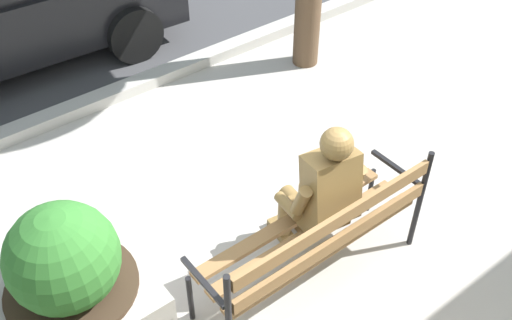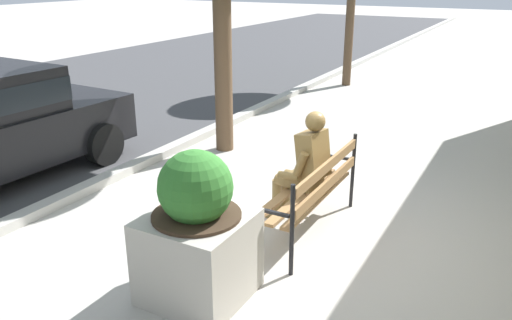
# 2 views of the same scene
# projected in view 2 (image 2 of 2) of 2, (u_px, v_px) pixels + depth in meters

# --- Properties ---
(ground_plane) EXTENTS (80.00, 80.00, 0.00)m
(ground_plane) POSITION_uv_depth(u_px,v_px,m) (293.00, 233.00, 5.78)
(ground_plane) COLOR #ADA8A0
(curb_stone) EXTENTS (60.00, 0.20, 0.12)m
(curb_stone) POSITION_uv_depth(u_px,v_px,m) (102.00, 181.00, 7.06)
(curb_stone) COLOR #B2AFA8
(curb_stone) RESTS_ON ground
(park_bench) EXTENTS (1.80, 0.54, 0.95)m
(park_bench) POSITION_uv_depth(u_px,v_px,m) (313.00, 188.00, 5.61)
(park_bench) COLOR olive
(park_bench) RESTS_ON ground
(bronze_statue_seated) EXTENTS (0.72, 0.79, 1.37)m
(bronze_statue_seated) POSITION_uv_depth(u_px,v_px,m) (302.00, 169.00, 5.81)
(bronze_statue_seated) COLOR olive
(bronze_statue_seated) RESTS_ON ground
(concrete_planter) EXTENTS (0.87, 0.87, 1.39)m
(concrete_planter) POSITION_uv_depth(u_px,v_px,m) (197.00, 235.00, 4.48)
(concrete_planter) COLOR #A8A399
(concrete_planter) RESTS_ON ground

